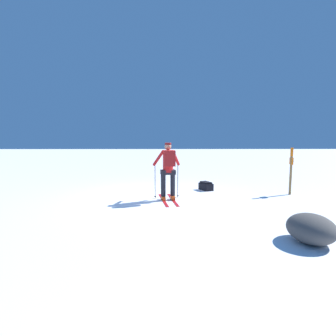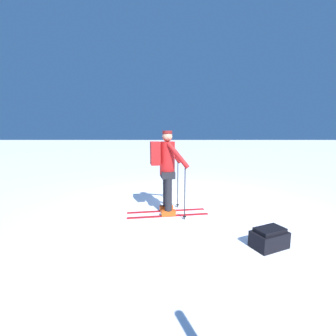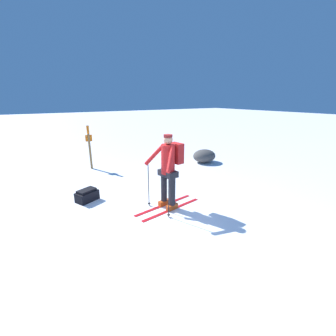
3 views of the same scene
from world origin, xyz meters
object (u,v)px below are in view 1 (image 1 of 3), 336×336
skier (168,167)px  trail_marker (291,167)px  dropped_backpack (206,186)px  rock_boulder (311,228)px

skier → trail_marker: skier is taller
dropped_backpack → trail_marker: bearing=-106.4°
trail_marker → rock_boulder: bearing=159.0°
skier → dropped_backpack: skier is taller
skier → trail_marker: bearing=-79.3°
dropped_backpack → trail_marker: trail_marker is taller
skier → rock_boulder: 4.32m
dropped_backpack → skier: bearing=138.4°
skier → trail_marker: size_ratio=1.11×
dropped_backpack → rock_boulder: rock_boulder is taller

